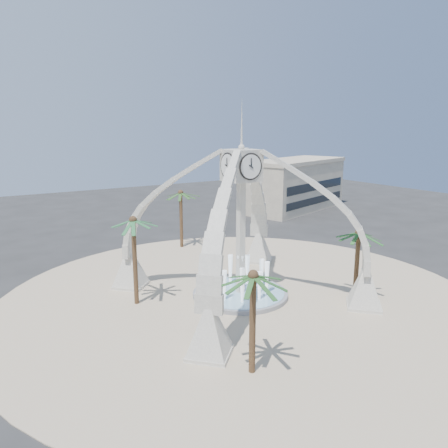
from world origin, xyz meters
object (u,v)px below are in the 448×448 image
fountain (240,293)px  palm_east (359,234)px  palm_west (133,222)px  palm_south (253,277)px  street_sign (365,273)px  palm_north (181,194)px  clock_tower (241,222)px

fountain → palm_east: palm_east is taller
fountain → palm_west: (-8.02, 3.10, 6.54)m
palm_west → palm_south: bearing=-81.0°
street_sign → palm_west: bearing=169.7°
fountain → palm_south: 12.94m
palm_east → palm_south: 14.39m
palm_west → palm_north: bearing=51.4°
fountain → palm_north: size_ratio=1.09×
palm_west → palm_south: (2.09, -13.15, -0.94)m
palm_south → fountain: bearing=59.5°
fountain → palm_west: 10.80m
palm_west → street_sign: 20.38m
palm_west → palm_south: palm_west is taller
fountain → palm_south: (-5.92, -10.05, 5.61)m
palm_east → palm_south: bearing=-161.7°
fountain → palm_north: bearing=80.9°
clock_tower → palm_east: size_ratio=2.77×
clock_tower → palm_south: 11.68m
palm_south → palm_north: bearing=72.1°
clock_tower → palm_east: bearing=-35.5°
fountain → street_sign: size_ratio=3.70×
clock_tower → palm_north: size_ratio=2.45×
palm_west → palm_south: 13.35m
fountain → palm_west: size_ratio=1.04×
palm_west → street_sign: (18.21, -7.47, -5.29)m
palm_south → street_sign: 17.63m
clock_tower → palm_east: (7.73, -5.52, -0.85)m
street_sign → fountain: bearing=168.8°
palm_south → street_sign: palm_south is taller
palm_north → street_sign: bearing=-70.1°
palm_west → street_sign: bearing=-22.3°
palm_south → street_sign: size_ratio=3.12×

